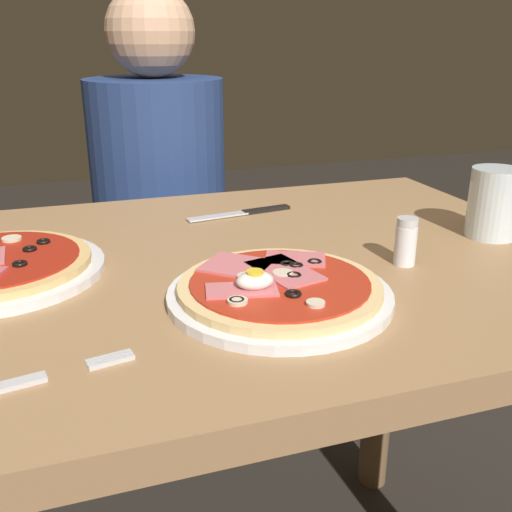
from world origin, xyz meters
TOP-DOWN VIEW (x-y plane):
  - dining_table at (0.00, 0.00)m, footprint 1.02×0.74m
  - pizza_foreground at (0.01, -0.15)m, footprint 0.27×0.27m
  - water_glass_near at (0.41, -0.03)m, footprint 0.08×0.08m
  - fork at (-0.26, -0.25)m, footprint 0.16×0.04m
  - knife at (0.08, 0.21)m, footprint 0.20×0.05m
  - salt_shaker at (0.22, -0.09)m, footprint 0.03×0.03m
  - diner_person at (0.00, 0.65)m, footprint 0.32×0.32m

SIDE VIEW (x-z plane):
  - diner_person at x=0.00m, z-range -0.03..1.15m
  - dining_table at x=0.00m, z-range 0.24..1.02m
  - fork at x=-0.26m, z-range 0.77..0.78m
  - knife at x=0.08m, z-range 0.77..0.78m
  - pizza_foreground at x=0.01m, z-range 0.76..0.81m
  - salt_shaker at x=0.22m, z-range 0.77..0.84m
  - water_glass_near at x=0.41m, z-range 0.77..0.88m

